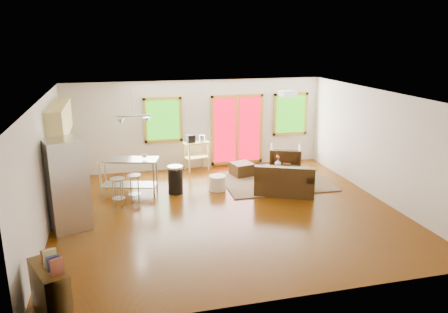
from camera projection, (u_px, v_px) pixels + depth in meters
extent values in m
cube|color=#3C1D02|center=(227.00, 211.00, 9.85)|extent=(7.50, 7.00, 0.02)
cube|color=silver|center=(227.00, 96.00, 9.15)|extent=(7.50, 7.00, 0.02)
cube|color=beige|center=(197.00, 125.00, 12.78)|extent=(7.50, 0.02, 2.60)
cube|color=beige|center=(43.00, 168.00, 8.61)|extent=(0.02, 7.00, 2.60)
cube|color=beige|center=(380.00, 145.00, 10.38)|extent=(0.02, 7.00, 2.60)
cube|color=beige|center=(289.00, 219.00, 6.22)|extent=(7.50, 0.02, 2.60)
cube|color=#19540A|center=(163.00, 120.00, 12.44)|extent=(0.94, 0.02, 1.14)
cube|color=#AA8124|center=(162.00, 99.00, 12.28)|extent=(1.10, 0.05, 0.08)
cube|color=#AA8124|center=(164.00, 141.00, 12.61)|extent=(1.10, 0.05, 0.08)
cube|color=#AA8124|center=(145.00, 121.00, 12.32)|extent=(0.08, 0.05, 1.30)
cube|color=#AA8124|center=(181.00, 119.00, 12.56)|extent=(0.08, 0.05, 1.30)
cube|color=#AE0013|center=(237.00, 130.00, 13.07)|extent=(1.44, 0.02, 1.94)
cube|color=#AA8124|center=(237.00, 96.00, 12.80)|extent=(1.60, 0.05, 0.08)
cube|color=#AA8124|center=(237.00, 162.00, 13.34)|extent=(1.60, 0.05, 0.08)
cube|color=#AA8124|center=(212.00, 131.00, 12.89)|extent=(0.08, 0.05, 2.10)
cube|color=#AA8124|center=(261.00, 128.00, 13.25)|extent=(0.08, 0.05, 2.10)
cube|color=#AA8124|center=(237.00, 130.00, 13.07)|extent=(0.08, 0.05, 1.94)
cube|color=#19540A|center=(291.00, 114.00, 13.36)|extent=(0.94, 0.02, 1.14)
cube|color=#AA8124|center=(291.00, 94.00, 13.20)|extent=(1.10, 0.05, 0.08)
cube|color=#AA8124|center=(290.00, 133.00, 13.52)|extent=(1.10, 0.05, 0.08)
cube|color=#AA8124|center=(275.00, 115.00, 13.24)|extent=(0.08, 0.05, 1.30)
cube|color=#AA8124|center=(306.00, 113.00, 13.48)|extent=(0.08, 0.05, 1.30)
cube|color=#4A5E3E|center=(276.00, 181.00, 11.81)|extent=(2.88, 2.25, 0.03)
cube|color=black|center=(284.00, 185.00, 10.93)|extent=(1.66, 1.34, 0.41)
cube|color=black|center=(285.00, 174.00, 10.52)|extent=(1.41, 0.77, 0.37)
cube|color=black|center=(260.00, 173.00, 10.95)|extent=(0.51, 0.83, 0.16)
cube|color=black|center=(311.00, 176.00, 10.75)|extent=(0.51, 0.83, 0.16)
cube|color=black|center=(272.00, 174.00, 10.95)|extent=(0.77, 0.73, 0.12)
cube|color=black|center=(298.00, 175.00, 10.85)|extent=(0.77, 0.73, 0.12)
cube|color=#3C270B|center=(283.00, 167.00, 11.95)|extent=(0.93, 0.57, 0.04)
cube|color=#3C270B|center=(272.00, 177.00, 11.71)|extent=(0.06, 0.06, 0.33)
cube|color=#3C270B|center=(299.00, 174.00, 11.90)|extent=(0.06, 0.06, 0.33)
cube|color=#3C270B|center=(267.00, 172.00, 12.09)|extent=(0.06, 0.06, 0.33)
cube|color=#3C270B|center=(293.00, 170.00, 12.28)|extent=(0.06, 0.06, 0.33)
imported|color=black|center=(285.00, 158.00, 12.44)|extent=(1.10, 1.07, 0.89)
cube|color=black|center=(242.00, 169.00, 12.29)|extent=(0.66, 0.66, 0.37)
cylinder|color=silver|center=(218.00, 183.00, 11.15)|extent=(0.56, 0.56, 0.38)
imported|color=silver|center=(278.00, 163.00, 11.85)|extent=(0.22, 0.23, 0.17)
sphere|color=#C7432C|center=(279.00, 157.00, 11.84)|extent=(0.08, 0.08, 0.07)
sphere|color=#C7432C|center=(278.00, 157.00, 11.78)|extent=(0.08, 0.08, 0.07)
sphere|color=#C7432C|center=(277.00, 156.00, 11.83)|extent=(0.08, 0.08, 0.07)
imported|color=brown|center=(283.00, 159.00, 12.01)|extent=(0.22, 0.12, 0.30)
cube|color=#D5C069|center=(71.00, 181.00, 10.50)|extent=(0.60, 2.20, 0.90)
cube|color=black|center=(69.00, 162.00, 10.38)|extent=(0.64, 2.24, 0.04)
cube|color=#D5C069|center=(60.00, 120.00, 10.07)|extent=(0.36, 2.20, 0.70)
cylinder|color=#B7BABC|center=(67.00, 163.00, 9.88)|extent=(0.12, 0.12, 0.18)
cube|color=black|center=(70.00, 153.00, 10.72)|extent=(0.22, 0.18, 0.20)
cube|color=#B7BABC|center=(67.00, 184.00, 8.77)|extent=(0.95, 0.94, 1.87)
cube|color=gray|center=(85.00, 181.00, 8.97)|extent=(0.25, 0.65, 1.83)
cylinder|color=gray|center=(89.00, 177.00, 8.75)|extent=(0.03, 0.03, 1.25)
cylinder|color=gray|center=(82.00, 171.00, 9.12)|extent=(0.03, 0.03, 1.25)
cube|color=#B7BABC|center=(128.00, 160.00, 10.69)|extent=(1.53, 0.92, 0.04)
cube|color=gray|center=(130.00, 185.00, 10.86)|extent=(1.42, 0.82, 0.03)
cylinder|color=gray|center=(100.00, 180.00, 10.60)|extent=(0.05, 0.05, 0.87)
cylinder|color=gray|center=(154.00, 180.00, 10.59)|extent=(0.05, 0.05, 0.87)
cylinder|color=gray|center=(105.00, 174.00, 11.03)|extent=(0.05, 0.05, 0.87)
cylinder|color=gray|center=(157.00, 175.00, 11.01)|extent=(0.05, 0.05, 0.87)
imported|color=silver|center=(144.00, 155.00, 10.62)|extent=(0.15, 0.13, 0.12)
cylinder|color=#B7BABC|center=(117.00, 179.00, 9.91)|extent=(0.41, 0.41, 0.04)
cylinder|color=gray|center=(123.00, 192.00, 10.09)|extent=(0.03, 0.03, 0.66)
cylinder|color=gray|center=(116.00, 192.00, 10.10)|extent=(0.03, 0.03, 0.66)
cylinder|color=gray|center=(113.00, 195.00, 9.92)|extent=(0.03, 0.03, 0.66)
cylinder|color=gray|center=(121.00, 195.00, 9.92)|extent=(0.03, 0.03, 0.66)
cylinder|color=gray|center=(119.00, 198.00, 10.04)|extent=(0.37, 0.37, 0.01)
cylinder|color=#B7BABC|center=(134.00, 176.00, 10.19)|extent=(0.32, 0.32, 0.04)
cylinder|color=gray|center=(138.00, 188.00, 10.38)|extent=(0.02, 0.02, 0.65)
cylinder|color=gray|center=(131.00, 189.00, 10.34)|extent=(0.02, 0.02, 0.65)
cylinder|color=gray|center=(131.00, 191.00, 10.18)|extent=(0.02, 0.02, 0.65)
cylinder|color=gray|center=(139.00, 190.00, 10.22)|extent=(0.02, 0.02, 0.65)
cylinder|color=gray|center=(135.00, 194.00, 10.31)|extent=(0.30, 0.30, 0.01)
cylinder|color=black|center=(175.00, 181.00, 10.89)|extent=(0.45, 0.45, 0.66)
cylinder|color=#B7BABC|center=(175.00, 167.00, 10.80)|extent=(0.46, 0.46, 0.05)
cube|color=#D5C069|center=(196.00, 142.00, 12.62)|extent=(0.79, 0.60, 0.04)
cube|color=#D5C069|center=(197.00, 157.00, 12.74)|extent=(0.74, 0.56, 0.03)
cube|color=#D5C069|center=(189.00, 159.00, 12.45)|extent=(0.05, 0.05, 0.85)
cube|color=#D5C069|center=(209.00, 156.00, 12.71)|extent=(0.05, 0.05, 0.85)
cube|color=#D5C069|center=(185.00, 156.00, 12.76)|extent=(0.05, 0.05, 0.85)
cube|color=#D5C069|center=(204.00, 154.00, 13.02)|extent=(0.05, 0.05, 0.85)
cube|color=black|center=(190.00, 139.00, 12.51)|extent=(0.26, 0.25, 0.22)
cylinder|color=#B7BABC|center=(202.00, 138.00, 12.67)|extent=(0.19, 0.19, 0.18)
cube|color=#3C270B|center=(50.00, 292.00, 6.08)|extent=(0.65, 0.93, 0.77)
cube|color=brown|center=(57.00, 267.00, 5.76)|extent=(0.18, 0.11, 0.23)
cube|color=navy|center=(53.00, 263.00, 5.87)|extent=(0.18, 0.11, 0.21)
cube|color=tan|center=(50.00, 258.00, 5.97)|extent=(0.18, 0.11, 0.25)
cube|color=brown|center=(47.00, 256.00, 6.09)|extent=(0.18, 0.11, 0.19)
cube|color=white|center=(288.00, 93.00, 10.11)|extent=(0.35, 0.35, 0.12)
cylinder|color=gray|center=(133.00, 103.00, 10.18)|extent=(0.02, 0.02, 0.60)
cube|color=gray|center=(133.00, 116.00, 10.27)|extent=(0.80, 0.04, 0.03)
cone|color=#B7BABC|center=(121.00, 121.00, 10.23)|extent=(0.18, 0.18, 0.14)
cone|color=#B7BABC|center=(147.00, 120.00, 10.37)|extent=(0.18, 0.18, 0.14)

